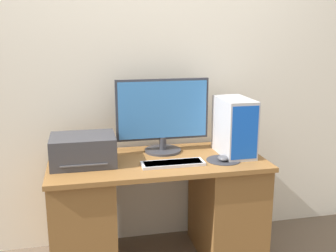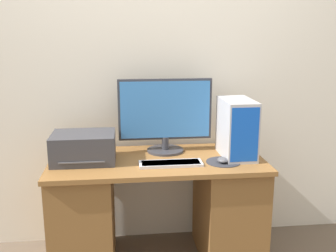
# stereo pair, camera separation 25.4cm
# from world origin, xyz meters

# --- Properties ---
(wall_back) EXTENTS (6.40, 0.05, 2.70)m
(wall_back) POSITION_xyz_m (0.00, 0.71, 1.35)
(wall_back) COLOR silver
(wall_back) RESTS_ON ground_plane
(desk) EXTENTS (1.40, 0.65, 0.74)m
(desk) POSITION_xyz_m (0.00, 0.33, 0.38)
(desk) COLOR brown
(desk) RESTS_ON ground_plane
(monitor) EXTENTS (0.64, 0.25, 0.51)m
(monitor) POSITION_xyz_m (0.07, 0.50, 1.01)
(monitor) COLOR #333338
(monitor) RESTS_ON desk
(keyboard) EXTENTS (0.40, 0.13, 0.02)m
(keyboard) POSITION_xyz_m (0.07, 0.20, 0.75)
(keyboard) COLOR silver
(keyboard) RESTS_ON desk
(mousepad) EXTENTS (0.22, 0.22, 0.00)m
(mousepad) POSITION_xyz_m (0.42, 0.21, 0.74)
(mousepad) COLOR #2D2D33
(mousepad) RESTS_ON desk
(mouse) EXTENTS (0.07, 0.08, 0.03)m
(mouse) POSITION_xyz_m (0.41, 0.19, 0.76)
(mouse) COLOR #4C4C51
(mouse) RESTS_ON mousepad
(computer_tower) EXTENTS (0.20, 0.36, 0.39)m
(computer_tower) POSITION_xyz_m (0.53, 0.33, 0.93)
(computer_tower) COLOR #B2B2B7
(computer_tower) RESTS_ON desk
(printer) EXTENTS (0.40, 0.31, 0.18)m
(printer) POSITION_xyz_m (-0.47, 0.34, 0.83)
(printer) COLOR #38383D
(printer) RESTS_ON desk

